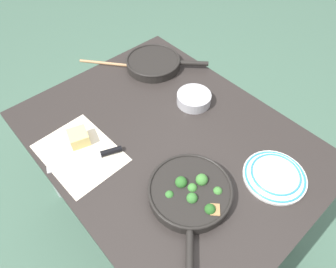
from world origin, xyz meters
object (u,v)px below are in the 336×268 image
wooden_spoon (124,65)px  grater_knife (96,156)px  cheese_block (79,137)px  prep_bowl_steel (194,99)px  skillet_eggs (154,63)px  skillet_broccoli (191,192)px  dinner_plate_stack (275,176)px

wooden_spoon → grater_knife: grater_knife is taller
cheese_block → prep_bowl_steel: size_ratio=0.63×
cheese_block → grater_knife: bearing=3.1°
skillet_eggs → grater_knife: 0.62m
wooden_spoon → grater_knife: size_ratio=1.14×
skillet_broccoli → skillet_eggs: size_ratio=1.06×
skillet_eggs → dinner_plate_stack: skillet_eggs is taller
skillet_broccoli → cheese_block: size_ratio=3.75×
cheese_block → skillet_eggs: bearing=107.9°
dinner_plate_stack → skillet_broccoli: bearing=-118.5°
skillet_broccoli → wooden_spoon: 0.81m
skillet_broccoli → dinner_plate_stack: size_ratio=1.56×
cheese_block → dinner_plate_stack: cheese_block is taller
skillet_eggs → dinner_plate_stack: size_ratio=1.47×
prep_bowl_steel → grater_knife: bearing=-94.1°
grater_knife → prep_bowl_steel: prep_bowl_steel is taller
grater_knife → skillet_eggs: bearing=-130.0°
skillet_eggs → grater_knife: bearing=-106.6°
skillet_broccoli → dinner_plate_stack: bearing=106.5°
skillet_broccoli → grater_knife: (-0.37, -0.16, -0.02)m
skillet_eggs → cheese_block: 0.58m
prep_bowl_steel → wooden_spoon: bearing=-170.1°
prep_bowl_steel → skillet_eggs: bearing=173.4°
wooden_spoon → prep_bowl_steel: (0.43, 0.08, 0.02)m
skillet_eggs → grater_knife: (0.29, -0.55, -0.02)m
prep_bowl_steel → dinner_plate_stack: bearing=-7.2°
grater_knife → prep_bowl_steel: (0.04, 0.51, 0.02)m
skillet_broccoli → skillet_eggs: bearing=-165.5°
skillet_eggs → cheese_block: (0.18, -0.55, 0.00)m
skillet_eggs → prep_bowl_steel: size_ratio=2.23×
grater_knife → wooden_spoon: bearing=-115.6°
skillet_eggs → prep_bowl_steel: (0.33, -0.04, -0.00)m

